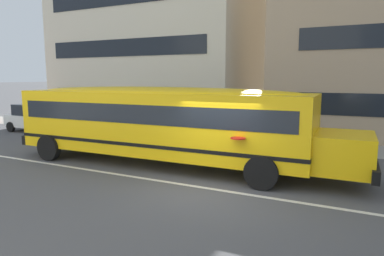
# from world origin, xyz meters

# --- Properties ---
(ground_plane) EXTENTS (400.00, 400.00, 0.00)m
(ground_plane) POSITION_xyz_m (0.00, 0.00, 0.00)
(ground_plane) COLOR #4C4C4F
(sidewalk_far) EXTENTS (120.00, 3.00, 0.01)m
(sidewalk_far) POSITION_xyz_m (0.00, 7.95, 0.01)
(sidewalk_far) COLOR gray
(sidewalk_far) RESTS_ON ground_plane
(lane_centreline) EXTENTS (110.00, 0.16, 0.01)m
(lane_centreline) POSITION_xyz_m (0.00, 0.00, 0.00)
(lane_centreline) COLOR silver
(lane_centreline) RESTS_ON ground_plane
(school_bus) EXTENTS (12.99, 3.09, 2.89)m
(school_bus) POSITION_xyz_m (-2.65, 1.76, 1.72)
(school_bus) COLOR yellow
(school_bus) RESTS_ON ground_plane
(parked_car_white_near_corner) EXTENTS (3.96, 2.00, 1.64)m
(parked_car_white_near_corner) POSITION_xyz_m (-13.61, 5.23, 0.84)
(parked_car_white_near_corner) COLOR silver
(parked_car_white_near_corner) RESTS_ON ground_plane
(apartment_block_far_left) EXTENTS (14.21, 11.34, 13.30)m
(apartment_block_far_left) POSITION_xyz_m (-10.34, 15.10, 6.65)
(apartment_block_far_left) COLOR beige
(apartment_block_far_left) RESTS_ON ground_plane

